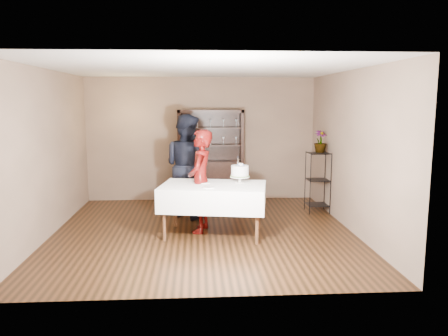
{
  "coord_description": "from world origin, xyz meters",
  "views": [
    {
      "loc": [
        -0.1,
        -7.13,
        2.18
      ],
      "look_at": [
        0.36,
        0.1,
        1.07
      ],
      "focal_mm": 35.0,
      "sensor_mm": 36.0,
      "label": 1
    }
  ],
  "objects_px": {
    "woman": "(201,181)",
    "man": "(187,166)",
    "cake_table": "(213,197)",
    "potted_plant": "(320,141)",
    "plant_etagere": "(318,180)",
    "china_hutch": "(211,172)",
    "cake": "(240,172)"
  },
  "relations": [
    {
      "from": "woman",
      "to": "man",
      "type": "height_order",
      "value": "man"
    },
    {
      "from": "cake_table",
      "to": "potted_plant",
      "type": "distance_m",
      "value": 2.68
    },
    {
      "from": "cake_table",
      "to": "woman",
      "type": "xyz_separation_m",
      "value": [
        -0.21,
        0.21,
        0.22
      ]
    },
    {
      "from": "plant_etagere",
      "to": "cake_table",
      "type": "bearing_deg",
      "value": -146.96
    },
    {
      "from": "china_hutch",
      "to": "cake",
      "type": "relative_size",
      "value": 4.45
    },
    {
      "from": "cake_table",
      "to": "potted_plant",
      "type": "relative_size",
      "value": 4.21
    },
    {
      "from": "plant_etagere",
      "to": "man",
      "type": "height_order",
      "value": "man"
    },
    {
      "from": "plant_etagere",
      "to": "china_hutch",
      "type": "bearing_deg",
      "value": 153.17
    },
    {
      "from": "man",
      "to": "china_hutch",
      "type": "bearing_deg",
      "value": -68.9
    },
    {
      "from": "china_hutch",
      "to": "potted_plant",
      "type": "xyz_separation_m",
      "value": [
        2.12,
        -1.02,
        0.74
      ]
    },
    {
      "from": "cake",
      "to": "woman",
      "type": "bearing_deg",
      "value": 175.63
    },
    {
      "from": "cake_table",
      "to": "potted_plant",
      "type": "bearing_deg",
      "value": 33.22
    },
    {
      "from": "china_hutch",
      "to": "potted_plant",
      "type": "distance_m",
      "value": 2.46
    },
    {
      "from": "cake_table",
      "to": "plant_etagere",
      "type": "bearing_deg",
      "value": 33.04
    },
    {
      "from": "man",
      "to": "potted_plant",
      "type": "height_order",
      "value": "man"
    },
    {
      "from": "plant_etagere",
      "to": "cake",
      "type": "xyz_separation_m",
      "value": [
        -1.67,
        -1.21,
        0.37
      ]
    },
    {
      "from": "china_hutch",
      "to": "cake",
      "type": "height_order",
      "value": "china_hutch"
    },
    {
      "from": "cake_table",
      "to": "cake",
      "type": "bearing_deg",
      "value": 19.9
    },
    {
      "from": "china_hutch",
      "to": "woman",
      "type": "bearing_deg",
      "value": -96.22
    },
    {
      "from": "cake_table",
      "to": "cake",
      "type": "height_order",
      "value": "cake"
    },
    {
      "from": "cake_table",
      "to": "cake",
      "type": "xyz_separation_m",
      "value": [
        0.45,
        0.16,
        0.38
      ]
    },
    {
      "from": "cake_table",
      "to": "man",
      "type": "xyz_separation_m",
      "value": [
        -0.45,
        1.22,
        0.33
      ]
    },
    {
      "from": "china_hutch",
      "to": "man",
      "type": "xyz_separation_m",
      "value": [
        -0.49,
        -1.2,
        0.31
      ]
    },
    {
      "from": "man",
      "to": "cake",
      "type": "xyz_separation_m",
      "value": [
        0.9,
        -1.06,
        0.05
      ]
    },
    {
      "from": "potted_plant",
      "to": "cake_table",
      "type": "bearing_deg",
      "value": -146.78
    },
    {
      "from": "woman",
      "to": "potted_plant",
      "type": "distance_m",
      "value": 2.7
    },
    {
      "from": "china_hutch",
      "to": "cake",
      "type": "xyz_separation_m",
      "value": [
        0.41,
        -2.27,
        0.36
      ]
    },
    {
      "from": "woman",
      "to": "plant_etagere",
      "type": "bearing_deg",
      "value": 128.68
    },
    {
      "from": "china_hutch",
      "to": "woman",
      "type": "relative_size",
      "value": 1.16
    },
    {
      "from": "cake",
      "to": "potted_plant",
      "type": "distance_m",
      "value": 2.15
    },
    {
      "from": "china_hutch",
      "to": "plant_etagere",
      "type": "relative_size",
      "value": 1.67
    },
    {
      "from": "woman",
      "to": "man",
      "type": "bearing_deg",
      "value": -154.36
    }
  ]
}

